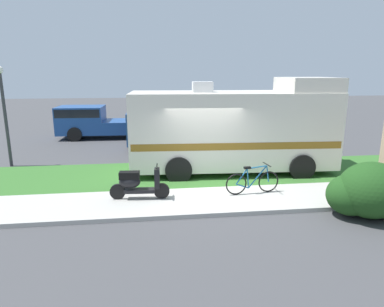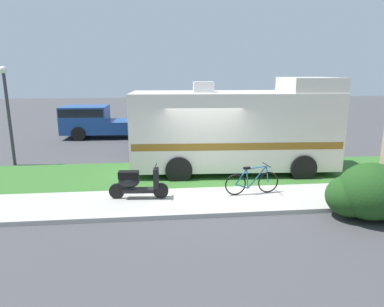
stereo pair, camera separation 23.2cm
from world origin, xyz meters
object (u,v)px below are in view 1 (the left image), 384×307
(motorhome_rv, at_px, (235,128))
(pickup_truck_near, at_px, (176,128))
(bicycle, at_px, (253,181))
(pickup_truck_far, at_px, (97,121))
(scooter, at_px, (137,183))
(bottle_spare, at_px, (350,189))
(street_lamp_post, at_px, (4,106))

(motorhome_rv, bearing_deg, pickup_truck_near, 112.50)
(motorhome_rv, relative_size, bicycle, 4.44)
(bicycle, bearing_deg, motorhome_rv, 87.74)
(pickup_truck_far, bearing_deg, bicycle, -60.04)
(motorhome_rv, height_order, scooter, motorhome_rv)
(bottle_spare, distance_m, street_lamp_post, 12.50)
(bicycle, bearing_deg, pickup_truck_near, 103.64)
(motorhome_rv, height_order, bicycle, motorhome_rv)
(pickup_truck_far, bearing_deg, pickup_truck_near, -36.91)
(pickup_truck_near, bearing_deg, motorhome_rv, -67.50)
(motorhome_rv, distance_m, bottle_spare, 4.32)
(pickup_truck_far, bearing_deg, motorhome_rv, -51.50)
(bicycle, bearing_deg, pickup_truck_far, 119.96)
(bottle_spare, bearing_deg, scooter, 177.61)
(bicycle, bearing_deg, street_lamp_post, 151.98)
(bicycle, relative_size, pickup_truck_far, 0.30)
(scooter, xyz_separation_m, pickup_truck_near, (1.64, 7.10, 0.38))
(scooter, xyz_separation_m, pickup_truck_far, (-2.52, 10.23, 0.37))
(motorhome_rv, height_order, pickup_truck_near, motorhome_rv)
(scooter, xyz_separation_m, bottle_spare, (6.28, -0.26, -0.34))
(scooter, relative_size, pickup_truck_far, 0.30)
(bicycle, distance_m, street_lamp_post, 9.74)
(pickup_truck_far, relative_size, street_lamp_post, 1.44)
(scooter, distance_m, bicycle, 3.36)
(motorhome_rv, distance_m, pickup_truck_far, 9.65)
(pickup_truck_near, distance_m, pickup_truck_far, 5.21)
(pickup_truck_far, height_order, street_lamp_post, street_lamp_post)
(scooter, xyz_separation_m, bicycle, (3.36, 0.02, -0.09))
(motorhome_rv, xyz_separation_m, pickup_truck_far, (-5.99, 7.53, -0.69))
(scooter, bearing_deg, pickup_truck_near, 76.97)
(motorhome_rv, bearing_deg, bicycle, -92.26)
(bicycle, xyz_separation_m, bottle_spare, (2.92, -0.28, -0.25))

